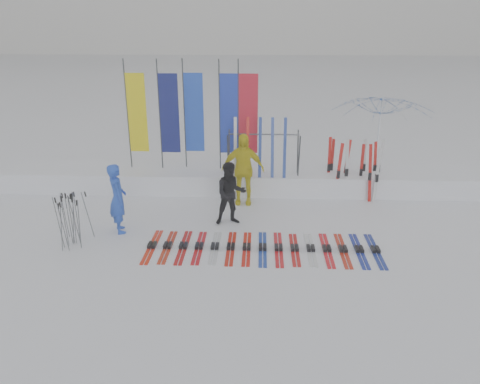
{
  "coord_description": "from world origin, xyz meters",
  "views": [
    {
      "loc": [
        0.65,
        -8.74,
        4.85
      ],
      "look_at": [
        0.2,
        1.6,
        1.0
      ],
      "focal_mm": 35.0,
      "sensor_mm": 36.0,
      "label": 1
    }
  ],
  "objects_px": {
    "person_black": "(231,194)",
    "ski_row": "(263,248)",
    "person_blue": "(118,198)",
    "tent_canopy": "(379,138)",
    "ski_rack": "(263,148)",
    "person_yellow": "(243,169)"
  },
  "relations": [
    {
      "from": "person_yellow",
      "to": "ski_row",
      "type": "bearing_deg",
      "value": -77.1
    },
    {
      "from": "person_black",
      "to": "tent_canopy",
      "type": "height_order",
      "value": "tent_canopy"
    },
    {
      "from": "person_black",
      "to": "tent_canopy",
      "type": "relative_size",
      "value": 0.52
    },
    {
      "from": "person_yellow",
      "to": "ski_rack",
      "type": "xyz_separation_m",
      "value": [
        0.56,
        0.78,
        0.4
      ]
    },
    {
      "from": "person_yellow",
      "to": "ski_row",
      "type": "height_order",
      "value": "person_yellow"
    },
    {
      "from": "person_blue",
      "to": "person_black",
      "type": "distance_m",
      "value": 2.71
    },
    {
      "from": "person_yellow",
      "to": "ski_rack",
      "type": "height_order",
      "value": "person_yellow"
    },
    {
      "from": "person_blue",
      "to": "tent_canopy",
      "type": "xyz_separation_m",
      "value": [
        7.05,
        4.1,
        0.52
      ]
    },
    {
      "from": "person_blue",
      "to": "person_black",
      "type": "height_order",
      "value": "person_blue"
    },
    {
      "from": "person_black",
      "to": "ski_row",
      "type": "height_order",
      "value": "person_black"
    },
    {
      "from": "person_blue",
      "to": "ski_rack",
      "type": "relative_size",
      "value": 0.83
    },
    {
      "from": "person_black",
      "to": "person_yellow",
      "type": "bearing_deg",
      "value": 66.81
    },
    {
      "from": "ski_rack",
      "to": "person_blue",
      "type": "bearing_deg",
      "value": -141.44
    },
    {
      "from": "person_yellow",
      "to": "ski_row",
      "type": "relative_size",
      "value": 0.38
    },
    {
      "from": "person_yellow",
      "to": "ski_rack",
      "type": "relative_size",
      "value": 0.97
    },
    {
      "from": "person_black",
      "to": "tent_canopy",
      "type": "distance_m",
      "value": 5.66
    },
    {
      "from": "person_black",
      "to": "ski_row",
      "type": "bearing_deg",
      "value": -72.99
    },
    {
      "from": "ski_row",
      "to": "ski_rack",
      "type": "xyz_separation_m",
      "value": [
        -0.0,
        3.56,
        1.35
      ]
    },
    {
      "from": "person_black",
      "to": "ski_row",
      "type": "distance_m",
      "value": 1.78
    },
    {
      "from": "tent_canopy",
      "to": "person_blue",
      "type": "bearing_deg",
      "value": -149.81
    },
    {
      "from": "tent_canopy",
      "to": "ski_row",
      "type": "relative_size",
      "value": 0.59
    },
    {
      "from": "person_yellow",
      "to": "tent_canopy",
      "type": "height_order",
      "value": "tent_canopy"
    }
  ]
}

